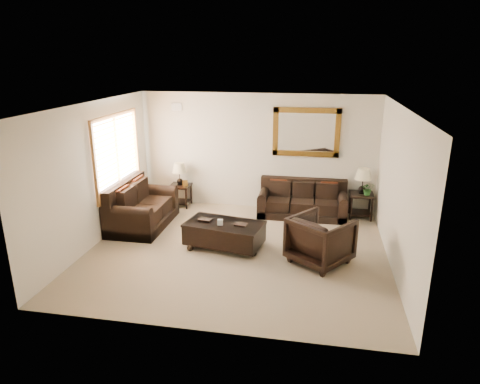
% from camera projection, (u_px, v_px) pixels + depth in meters
% --- Properties ---
extents(room, '(5.51, 5.01, 2.71)m').
position_uv_depth(room, '(237.00, 182.00, 7.63)').
color(room, '#83745A').
rests_on(room, ground).
extents(window, '(0.07, 1.96, 1.66)m').
position_uv_depth(window, '(117.00, 154.00, 8.88)').
color(window, white).
rests_on(window, room).
extents(mirror, '(1.50, 0.06, 1.10)m').
position_uv_depth(mirror, '(306.00, 132.00, 9.60)').
color(mirror, '#552B11').
rests_on(mirror, room).
extents(air_vent, '(0.25, 0.02, 0.18)m').
position_uv_depth(air_vent, '(177.00, 107.00, 9.98)').
color(air_vent, '#999999').
rests_on(air_vent, room).
extents(sofa, '(1.97, 0.85, 0.81)m').
position_uv_depth(sofa, '(302.00, 203.00, 9.74)').
color(sofa, black).
rests_on(sofa, room).
extents(loveseat, '(1.03, 1.74, 0.98)m').
position_uv_depth(loveseat, '(140.00, 210.00, 9.12)').
color(loveseat, black).
rests_on(loveseat, room).
extents(end_table_left, '(0.49, 0.49, 1.07)m').
position_uv_depth(end_table_left, '(180.00, 178.00, 10.22)').
color(end_table_left, black).
rests_on(end_table_left, room).
extents(end_table_right, '(0.52, 0.52, 1.14)m').
position_uv_depth(end_table_right, '(362.00, 186.00, 9.46)').
color(end_table_right, black).
rests_on(end_table_right, room).
extents(coffee_table, '(1.56, 1.03, 0.61)m').
position_uv_depth(coffee_table, '(224.00, 232.00, 8.10)').
color(coffee_table, black).
rests_on(coffee_table, room).
extents(armchair, '(1.25, 1.24, 0.94)m').
position_uv_depth(armchair, '(321.00, 238.00, 7.45)').
color(armchair, black).
rests_on(armchair, floor).
extents(potted_plant, '(0.30, 0.32, 0.23)m').
position_uv_depth(potted_plant, '(368.00, 190.00, 9.38)').
color(potted_plant, '#24531C').
rests_on(potted_plant, end_table_right).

